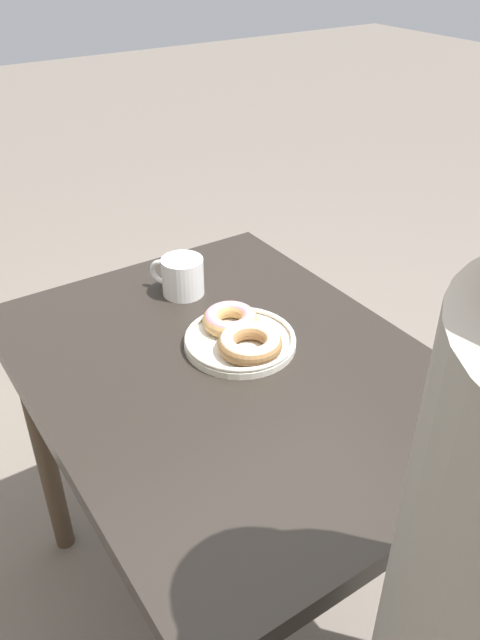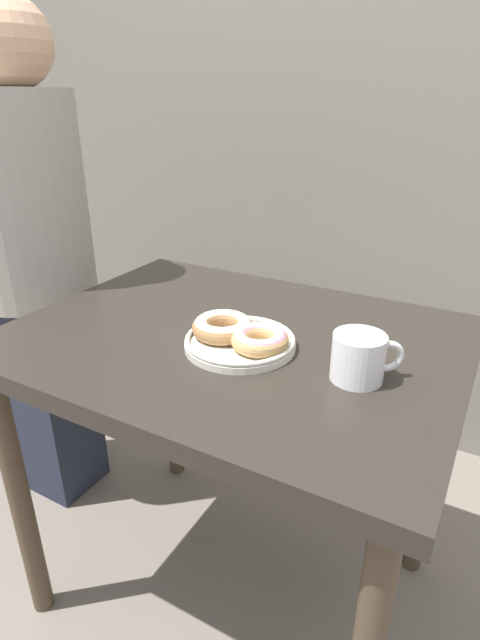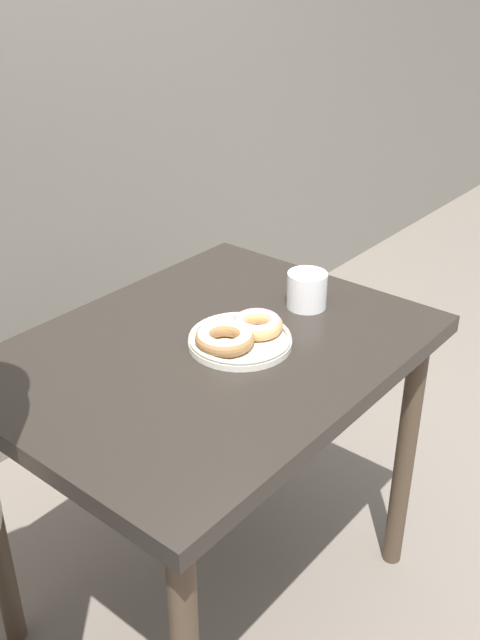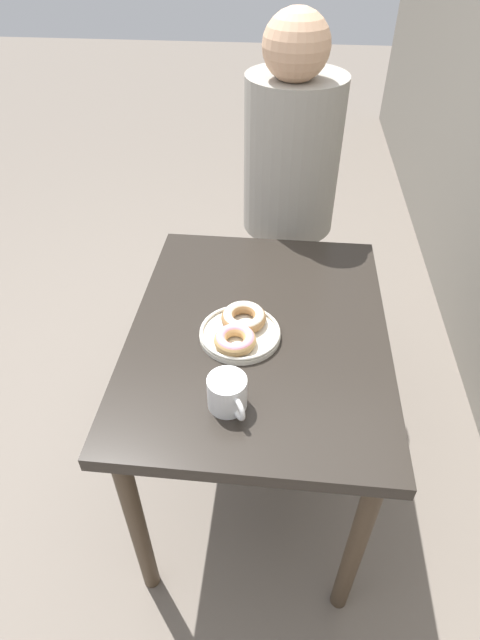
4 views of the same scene
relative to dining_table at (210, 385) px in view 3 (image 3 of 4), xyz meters
The scene contains 4 objects.
ground_plane 0.69m from the dining_table, 90.00° to the right, with size 14.00×14.00×0.00m, color #70665B.
dining_table is the anchor object (origin of this frame).
donut_plate 0.14m from the dining_table, 49.66° to the right, with size 0.23×0.22×0.05m.
coffee_mug 0.32m from the dining_table, 10.60° to the right, with size 0.12×0.10×0.09m.
Camera 3 is at (-0.97, -0.68, 1.52)m, focal length 40.00 mm.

